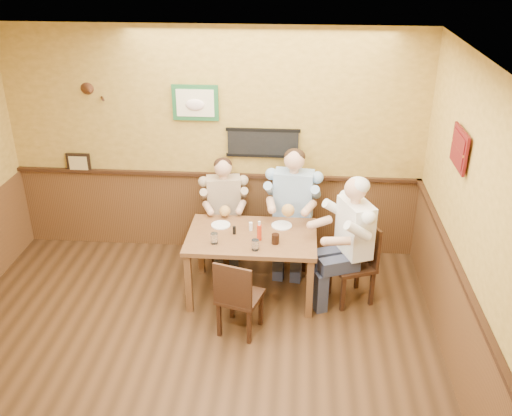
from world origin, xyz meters
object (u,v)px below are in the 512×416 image
(chair_back_right, at_px, (292,229))
(pepper_shaker, at_px, (234,230))
(chair_near_side, at_px, (240,295))
(cola_tumbler, at_px, (275,239))
(chair_back_left, at_px, (225,227))
(dining_table, at_px, (252,242))
(water_glass_mid, at_px, (255,245))
(hot_sauce_bottle, at_px, (259,232))
(water_glass_left, at_px, (214,238))
(salt_shaker, at_px, (251,226))
(diner_blue_polo, at_px, (293,214))
(chair_right_end, at_px, (352,263))
(diner_white_elder, at_px, (353,247))

(chair_back_right, distance_m, pepper_shaker, 0.99)
(chair_near_side, height_order, cola_tumbler, chair_near_side)
(chair_back_left, height_order, chair_back_right, chair_back_right)
(dining_table, xyz_separation_m, water_glass_mid, (0.06, -0.32, 0.15))
(hot_sauce_bottle, relative_size, pepper_shaker, 2.23)
(chair_near_side, bearing_deg, pepper_shaker, -62.59)
(dining_table, distance_m, pepper_shaker, 0.24)
(chair_back_left, height_order, water_glass_left, water_glass_left)
(dining_table, bearing_deg, water_glass_left, -150.44)
(chair_back_right, xyz_separation_m, salt_shaker, (-0.45, -0.60, 0.33))
(dining_table, height_order, chair_near_side, chair_near_side)
(diner_blue_polo, bearing_deg, chair_right_end, -41.33)
(diner_blue_polo, relative_size, hot_sauce_bottle, 6.72)
(diner_white_elder, height_order, water_glass_mid, diner_white_elder)
(diner_white_elder, relative_size, water_glass_mid, 11.43)
(chair_near_side, relative_size, diner_white_elder, 0.66)
(chair_right_end, distance_m, water_glass_left, 1.52)
(chair_back_right, relative_size, pepper_shaker, 10.47)
(chair_back_left, xyz_separation_m, hot_sauce_bottle, (0.50, -0.90, 0.43))
(chair_right_end, bearing_deg, chair_back_left, -140.90)
(diner_blue_polo, bearing_deg, hot_sauce_bottle, -106.60)
(dining_table, distance_m, chair_back_left, 0.92)
(diner_blue_polo, bearing_deg, cola_tumbler, -94.49)
(water_glass_mid, xyz_separation_m, salt_shaker, (-0.08, 0.42, -0.01))
(diner_white_elder, xyz_separation_m, hot_sauce_bottle, (-1.01, -0.07, 0.19))
(dining_table, relative_size, chair_back_left, 1.69)
(diner_blue_polo, distance_m, water_glass_mid, 1.09)
(chair_back_left, xyz_separation_m, chair_back_right, (0.84, -0.09, 0.05))
(salt_shaker, distance_m, pepper_shaker, 0.20)
(chair_back_right, xyz_separation_m, chair_right_end, (0.66, -0.73, -0.01))
(chair_back_left, height_order, pepper_shaker, pepper_shaker)
(chair_back_right, distance_m, chair_right_end, 0.99)
(chair_near_side, distance_m, water_glass_left, 0.68)
(chair_near_side, bearing_deg, diner_white_elder, -134.17)
(chair_right_end, bearing_deg, chair_back_right, -160.08)
(chair_back_left, relative_size, diner_blue_polo, 0.62)
(chair_right_end, relative_size, pepper_shaker, 10.34)
(diner_blue_polo, height_order, salt_shaker, diner_blue_polo)
(chair_near_side, xyz_separation_m, hot_sauce_bottle, (0.15, 0.58, 0.42))
(chair_back_right, bearing_deg, chair_near_side, -103.14)
(chair_back_right, distance_m, water_glass_mid, 1.13)
(cola_tumbler, bearing_deg, chair_back_left, 125.08)
(cola_tumbler, xyz_separation_m, hot_sauce_bottle, (-0.17, 0.06, 0.05))
(dining_table, xyz_separation_m, water_glass_left, (-0.38, -0.21, 0.15))
(water_glass_left, height_order, hot_sauce_bottle, hot_sauce_bottle)
(chair_right_end, relative_size, salt_shaker, 9.69)
(water_glass_left, distance_m, hot_sauce_bottle, 0.48)
(chair_back_left, bearing_deg, chair_right_end, -37.99)
(water_glass_mid, bearing_deg, chair_back_right, 70.00)
(chair_back_right, height_order, pepper_shaker, chair_back_right)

